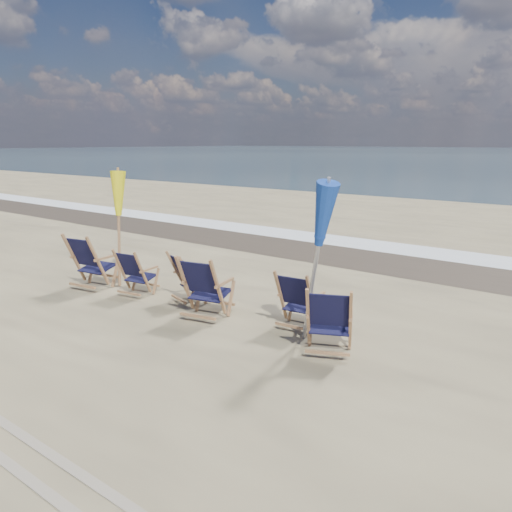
# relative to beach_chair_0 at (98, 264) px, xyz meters

# --- Properties ---
(surf_foam) EXTENTS (200.00, 1.40, 0.01)m
(surf_foam) POSITION_rel_beach_chair_0_xyz_m (2.88, 7.16, -0.55)
(surf_foam) COLOR silver
(surf_foam) RESTS_ON ground
(wet_sand_strip) EXTENTS (200.00, 2.60, 0.00)m
(wet_sand_strip) POSITION_rel_beach_chair_0_xyz_m (2.88, 5.66, -0.55)
(wet_sand_strip) COLOR #42362A
(wet_sand_strip) RESTS_ON ground
(beach_chair_0) EXTENTS (0.83, 0.90, 1.10)m
(beach_chair_0) POSITION_rel_beach_chair_0_xyz_m (0.00, 0.00, 0.00)
(beach_chair_0) COLOR black
(beach_chair_0) RESTS_ON ground
(beach_chair_1) EXTENTS (0.66, 0.72, 0.89)m
(beach_chair_1) POSITION_rel_beach_chair_0_xyz_m (0.97, 0.23, -0.10)
(beach_chair_1) COLOR black
(beach_chair_1) RESTS_ON ground
(beach_chair_2) EXTENTS (0.76, 0.81, 0.91)m
(beach_chair_2) POSITION_rel_beach_chair_0_xyz_m (1.99, 0.41, -0.09)
(beach_chair_2) COLOR black
(beach_chair_2) RESTS_ON ground
(beach_chair_3) EXTENTS (0.83, 0.90, 1.06)m
(beach_chair_3) POSITION_rel_beach_chair_0_xyz_m (2.88, 0.11, -0.02)
(beach_chair_3) COLOR black
(beach_chair_3) RESTS_ON ground
(beach_chair_4) EXTENTS (0.65, 0.72, 0.93)m
(beach_chair_4) POSITION_rel_beach_chair_0_xyz_m (4.25, 0.60, -0.09)
(beach_chair_4) COLOR black
(beach_chair_4) RESTS_ON ground
(beach_chair_5) EXTENTS (0.86, 0.90, 0.97)m
(beach_chair_5) POSITION_rel_beach_chair_0_xyz_m (5.09, 0.16, -0.06)
(beach_chair_5) COLOR black
(beach_chair_5) RESTS_ON ground
(umbrella_yellow) EXTENTS (0.30, 0.30, 2.20)m
(umbrella_yellow) POSITION_rel_beach_chair_0_xyz_m (-0.10, 0.59, 1.13)
(umbrella_yellow) COLOR #986A44
(umbrella_yellow) RESTS_ON ground
(umbrella_blue) EXTENTS (0.30, 0.30, 2.33)m
(umbrella_blue) POSITION_rel_beach_chair_0_xyz_m (4.49, 0.24, 1.25)
(umbrella_blue) COLOR #A5A5AD
(umbrella_blue) RESTS_ON ground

